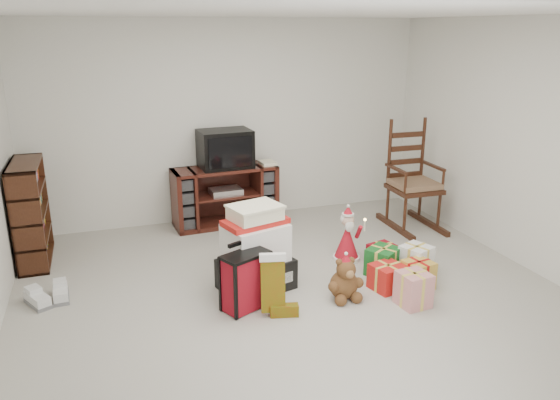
% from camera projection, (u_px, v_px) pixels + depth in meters
% --- Properties ---
extents(room, '(5.01, 5.01, 2.51)m').
position_uv_depth(room, '(300.00, 169.00, 4.58)').
color(room, '#B7B3A8').
rests_on(room, ground).
extents(tv_stand, '(1.31, 0.54, 0.73)m').
position_uv_depth(tv_stand, '(225.00, 196.00, 6.83)').
color(tv_stand, '#491A15').
rests_on(tv_stand, floor).
extents(bookshelf, '(0.29, 0.88, 1.07)m').
position_uv_depth(bookshelf, '(31.00, 214.00, 5.69)').
color(bookshelf, '#3C1E10').
rests_on(bookshelf, floor).
extents(rocking_chair, '(0.57, 0.92, 1.38)m').
position_uv_depth(rocking_chair, '(411.00, 189.00, 6.74)').
color(rocking_chair, '#3C1E10').
rests_on(rocking_chair, floor).
extents(gift_pile, '(0.75, 0.62, 0.81)m').
position_uv_depth(gift_pile, '(256.00, 253.00, 5.12)').
color(gift_pile, black).
rests_on(gift_pile, floor).
extents(red_suitcase, '(0.45, 0.36, 0.61)m').
position_uv_depth(red_suitcase, '(246.00, 281.00, 4.77)').
color(red_suitcase, maroon).
rests_on(red_suitcase, floor).
extents(stocking, '(0.28, 0.17, 0.57)m').
position_uv_depth(stocking, '(273.00, 285.00, 4.66)').
color(stocking, '#0E7B0D').
rests_on(stocking, floor).
extents(teddy_bear, '(0.27, 0.24, 0.40)m').
position_uv_depth(teddy_bear, '(344.00, 281.00, 4.97)').
color(teddy_bear, brown).
rests_on(teddy_bear, floor).
extents(santa_figurine, '(0.29, 0.28, 0.60)m').
position_uv_depth(santa_figurine, '(347.00, 239.00, 5.79)').
color(santa_figurine, '#B11321').
rests_on(santa_figurine, floor).
extents(mrs_claus_figurine, '(0.27, 0.26, 0.55)m').
position_uv_depth(mrs_claus_figurine, '(236.00, 244.00, 5.71)').
color(mrs_claus_figurine, '#B11321').
rests_on(mrs_claus_figurine, floor).
extents(sneaker_pair, '(0.41, 0.34, 0.11)m').
position_uv_depth(sneaker_pair, '(49.00, 296.00, 4.94)').
color(sneaker_pair, silver).
rests_on(sneaker_pair, floor).
extents(gift_cluster, '(0.78, 1.08, 0.27)m').
position_uv_depth(gift_cluster, '(399.00, 269.00, 5.31)').
color(gift_cluster, red).
rests_on(gift_cluster, floor).
extents(crt_television, '(0.65, 0.49, 0.46)m').
position_uv_depth(crt_television, '(225.00, 149.00, 6.67)').
color(crt_television, black).
rests_on(crt_television, tv_stand).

